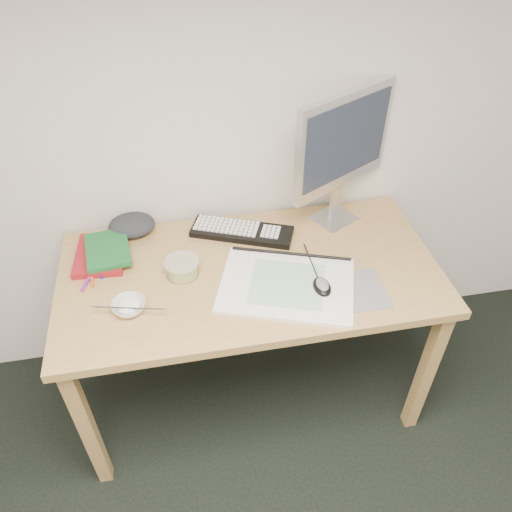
{
  "coord_description": "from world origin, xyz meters",
  "views": [
    {
      "loc": [
        -0.28,
        0.09,
        2.0
      ],
      "look_at": [
        -0.03,
        1.41,
        0.83
      ],
      "focal_mm": 35.0,
      "sensor_mm": 36.0,
      "label": 1
    }
  ],
  "objects_px": {
    "rice_bowl": "(129,307)",
    "keyboard": "(242,232)",
    "desk": "(250,286)",
    "monitor": "(343,145)",
    "sketchpad": "(287,285)"
  },
  "relations": [
    {
      "from": "desk",
      "to": "rice_bowl",
      "type": "relative_size",
      "value": 12.3
    },
    {
      "from": "sketchpad",
      "to": "keyboard",
      "type": "xyz_separation_m",
      "value": [
        -0.11,
        0.33,
        0.01
      ]
    },
    {
      "from": "rice_bowl",
      "to": "keyboard",
      "type": "bearing_deg",
      "value": 37.48
    },
    {
      "from": "rice_bowl",
      "to": "sketchpad",
      "type": "bearing_deg",
      "value": 1.33
    },
    {
      "from": "keyboard",
      "to": "monitor",
      "type": "bearing_deg",
      "value": 26.85
    },
    {
      "from": "sketchpad",
      "to": "monitor",
      "type": "height_order",
      "value": "monitor"
    },
    {
      "from": "monitor",
      "to": "rice_bowl",
      "type": "relative_size",
      "value": 4.82
    },
    {
      "from": "desk",
      "to": "sketchpad",
      "type": "height_order",
      "value": "sketchpad"
    },
    {
      "from": "keyboard",
      "to": "rice_bowl",
      "type": "height_order",
      "value": "rice_bowl"
    },
    {
      "from": "desk",
      "to": "keyboard",
      "type": "xyz_separation_m",
      "value": [
        0.01,
        0.22,
        0.09
      ]
    },
    {
      "from": "desk",
      "to": "keyboard",
      "type": "height_order",
      "value": "keyboard"
    },
    {
      "from": "sketchpad",
      "to": "monitor",
      "type": "relative_size",
      "value": 0.86
    },
    {
      "from": "sketchpad",
      "to": "rice_bowl",
      "type": "bearing_deg",
      "value": -159.41
    },
    {
      "from": "desk",
      "to": "monitor",
      "type": "bearing_deg",
      "value": 31.65
    },
    {
      "from": "keyboard",
      "to": "desk",
      "type": "bearing_deg",
      "value": -69.18
    }
  ]
}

